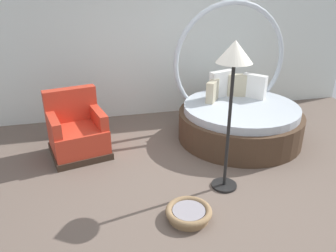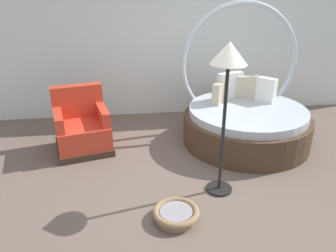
# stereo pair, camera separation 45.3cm
# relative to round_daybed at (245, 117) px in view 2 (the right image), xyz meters

# --- Properties ---
(ground_plane) EXTENTS (8.00, 8.00, 0.02)m
(ground_plane) POSITION_rel_round_daybed_xyz_m (-1.08, -1.12, -0.41)
(ground_plane) COLOR #66564C
(back_wall) EXTENTS (8.00, 0.12, 3.13)m
(back_wall) POSITION_rel_round_daybed_xyz_m (-1.08, 1.42, 1.17)
(back_wall) COLOR silver
(back_wall) RESTS_ON ground_plane
(round_daybed) EXTENTS (1.98, 1.98, 2.12)m
(round_daybed) POSITION_rel_round_daybed_xyz_m (0.00, 0.00, 0.00)
(round_daybed) COLOR #473323
(round_daybed) RESTS_ON ground_plane
(red_armchair) EXTENTS (0.96, 0.96, 0.94)m
(red_armchair) POSITION_rel_round_daybed_xyz_m (-2.56, 0.02, -0.07)
(red_armchair) COLOR #38281E
(red_armchair) RESTS_ON ground_plane
(pet_basket) EXTENTS (0.51, 0.51, 0.13)m
(pet_basket) POSITION_rel_round_daybed_xyz_m (-1.39, -1.82, -0.33)
(pet_basket) COLOR #8E704C
(pet_basket) RESTS_ON ground_plane
(floor_lamp) EXTENTS (0.40, 0.40, 1.82)m
(floor_lamp) POSITION_rel_round_daybed_xyz_m (-0.77, -1.33, 1.13)
(floor_lamp) COLOR black
(floor_lamp) RESTS_ON ground_plane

